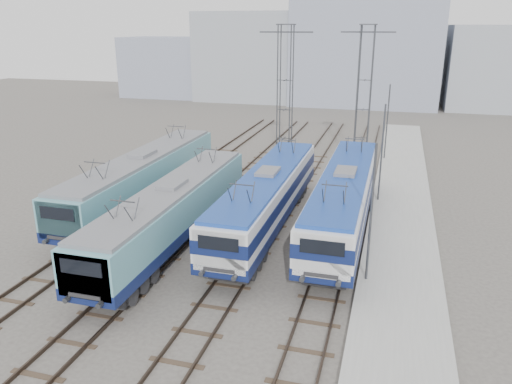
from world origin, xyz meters
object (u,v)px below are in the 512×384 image
at_px(mast_mid, 382,155).
at_px(catenary_tower_east, 364,90).
at_px(locomotive_center_right, 267,195).
at_px(catenary_tower_west, 285,90).
at_px(mast_rear, 387,124).
at_px(locomotive_far_right, 344,196).
at_px(mast_front, 371,217).
at_px(locomotive_far_left, 142,177).
at_px(locomotive_center_left, 172,210).

bearing_deg(mast_mid, catenary_tower_east, 101.86).
xyz_separation_m(locomotive_center_right, catenary_tower_west, (-2.25, 14.69, 4.41)).
bearing_deg(mast_rear, locomotive_far_right, -95.94).
bearing_deg(mast_front, locomotive_center_right, 140.11).
relative_size(locomotive_far_left, catenary_tower_west, 1.52).
relative_size(locomotive_far_left, mast_front, 2.60).
relative_size(mast_front, mast_mid, 1.00).
bearing_deg(locomotive_far_right, catenary_tower_east, 90.91).
bearing_deg(mast_rear, mast_mid, -90.00).
bearing_deg(locomotive_far_right, locomotive_center_left, -152.57).
bearing_deg(catenary_tower_east, locomotive_center_right, -104.28).
relative_size(locomotive_center_right, mast_front, 2.50).
relative_size(mast_mid, mast_rear, 1.00).
height_order(locomotive_center_right, locomotive_far_right, locomotive_far_right).
bearing_deg(locomotive_far_left, catenary_tower_west, 63.23).
bearing_deg(locomotive_center_left, locomotive_far_left, 131.63).
height_order(catenary_tower_west, mast_mid, catenary_tower_west).
relative_size(locomotive_center_right, mast_mid, 2.50).
distance_m(locomotive_far_left, catenary_tower_west, 15.61).
relative_size(locomotive_center_left, locomotive_center_right, 0.99).
relative_size(locomotive_center_right, catenary_tower_east, 1.46).
bearing_deg(locomotive_far_right, mast_rear, 84.06).
distance_m(catenary_tower_west, mast_mid, 12.16).
height_order(locomotive_far_right, mast_mid, mast_mid).
bearing_deg(locomotive_center_right, locomotive_far_left, 171.69).
xyz_separation_m(locomotive_far_left, locomotive_center_left, (4.50, -5.06, -0.11)).
xyz_separation_m(locomotive_center_right, catenary_tower_east, (4.25, 16.69, 4.41)).
distance_m(locomotive_center_left, mast_mid, 15.12).
relative_size(locomotive_far_left, locomotive_center_left, 1.05).
bearing_deg(locomotive_far_left, locomotive_center_right, -8.31).
height_order(locomotive_center_right, catenary_tower_west, catenary_tower_west).
xyz_separation_m(mast_front, mast_rear, (0.00, 24.00, 0.00)).
bearing_deg(locomotive_center_left, catenary_tower_west, 83.04).
bearing_deg(mast_rear, locomotive_center_right, -108.76).
distance_m(locomotive_center_right, mast_front, 8.37).
bearing_deg(mast_front, locomotive_far_right, 106.54).
height_order(locomotive_center_right, mast_rear, mast_rear).
bearing_deg(locomotive_far_left, locomotive_center_left, -48.37).
xyz_separation_m(catenary_tower_west, mast_mid, (8.60, -8.00, -3.14)).
bearing_deg(locomotive_center_right, mast_mid, 46.51).
bearing_deg(catenary_tower_east, mast_rear, 43.60).
relative_size(locomotive_far_right, mast_mid, 2.57).
bearing_deg(locomotive_far_right, locomotive_center_right, -168.42).
height_order(catenary_tower_west, mast_rear, catenary_tower_west).
height_order(locomotive_center_left, mast_rear, mast_rear).
height_order(locomotive_far_right, catenary_tower_west, catenary_tower_west).
bearing_deg(catenary_tower_west, locomotive_center_left, -96.96).
distance_m(locomotive_center_right, catenary_tower_east, 17.78).
bearing_deg(mast_front, mast_mid, 90.00).
bearing_deg(locomotive_far_left, catenary_tower_east, 49.25).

